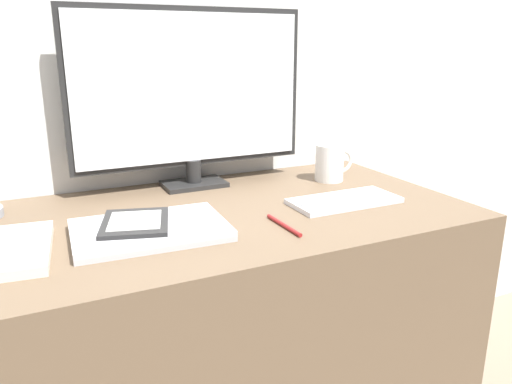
{
  "coord_description": "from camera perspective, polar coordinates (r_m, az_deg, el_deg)",
  "views": [
    {
      "loc": [
        -0.37,
        -0.8,
        1.09
      ],
      "look_at": [
        0.09,
        0.16,
        0.77
      ],
      "focal_mm": 35.0,
      "sensor_mm": 36.0,
      "label": 1
    }
  ],
  "objects": [
    {
      "name": "monitor",
      "position": [
        1.34,
        -7.52,
        11.08
      ],
      "size": [
        0.64,
        0.11,
        0.47
      ],
      "color": "#262626",
      "rests_on": "desk"
    },
    {
      "name": "pen",
      "position": [
        1.07,
        3.2,
        -3.8
      ],
      "size": [
        0.01,
        0.14,
        0.01
      ],
      "color": "maroon",
      "rests_on": "desk"
    },
    {
      "name": "laptop",
      "position": [
        1.05,
        -12.04,
        -4.26
      ],
      "size": [
        0.32,
        0.22,
        0.02
      ],
      "color": "#BCBCC1",
      "rests_on": "desk"
    },
    {
      "name": "wall_back",
      "position": [
        1.43,
        -11.38,
        20.66
      ],
      "size": [
        3.6,
        0.05,
        2.4
      ],
      "color": "silver",
      "rests_on": "ground_plane"
    },
    {
      "name": "coffee_mug",
      "position": [
        1.44,
        8.49,
        3.34
      ],
      "size": [
        0.12,
        0.08,
        0.1
      ],
      "color": "white",
      "rests_on": "desk"
    },
    {
      "name": "ereader",
      "position": [
        1.05,
        -13.64,
        -3.4
      ],
      "size": [
        0.17,
        0.19,
        0.01
      ],
      "color": "black",
      "rests_on": "laptop"
    },
    {
      "name": "notebook",
      "position": [
        1.03,
        -26.87,
        -6.04
      ],
      "size": [
        0.19,
        0.26,
        0.02
      ],
      "color": "silver",
      "rests_on": "desk"
    },
    {
      "name": "desk",
      "position": [
        1.32,
        -5.29,
        -17.3
      ],
      "size": [
        1.23,
        0.62,
        0.71
      ],
      "color": "brown",
      "rests_on": "ground_plane"
    },
    {
      "name": "keyboard",
      "position": [
        1.25,
        10.06,
        -0.95
      ],
      "size": [
        0.27,
        0.12,
        0.01
      ],
      "color": "silver",
      "rests_on": "desk"
    }
  ]
}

